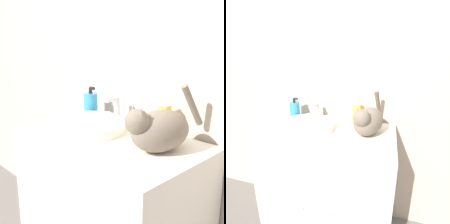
{
  "view_description": "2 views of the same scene",
  "coord_description": "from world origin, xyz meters",
  "views": [
    {
      "loc": [
        0.95,
        -0.64,
        1.34
      ],
      "look_at": [
        0.01,
        0.26,
        0.98
      ],
      "focal_mm": 50.0,
      "sensor_mm": 36.0,
      "label": 1
    },
    {
      "loc": [
        0.35,
        -0.72,
        1.32
      ],
      "look_at": [
        0.06,
        0.25,
        1.0
      ],
      "focal_mm": 28.0,
      "sensor_mm": 36.0,
      "label": 2
    }
  ],
  "objects": [
    {
      "name": "wall_back",
      "position": [
        0.0,
        0.56,
        1.25
      ],
      "size": [
        6.0,
        0.05,
        2.5
      ],
      "color": "#C6B29E",
      "rests_on": "ground_plane"
    },
    {
      "name": "vanity_cabinet",
      "position": [
        0.0,
        0.26,
        0.43
      ],
      "size": [
        0.83,
        0.53,
        0.86
      ],
      "color": "silver",
      "rests_on": "ground_plane"
    },
    {
      "name": "sink_basin",
      "position": [
        -0.16,
        0.26,
        0.88
      ],
      "size": [
        0.37,
        0.37,
        0.05
      ],
      "color": "white",
      "rests_on": "vanity_cabinet"
    },
    {
      "name": "faucet",
      "position": [
        -0.16,
        0.46,
        0.92
      ],
      "size": [
        0.19,
        0.1,
        0.13
      ],
      "color": "silver",
      "rests_on": "vanity_cabinet"
    },
    {
      "name": "cat",
      "position": [
        0.24,
        0.29,
        0.95
      ],
      "size": [
        0.23,
        0.38,
        0.26
      ],
      "rotation": [
        0.0,
        0.0,
        -1.83
      ],
      "color": "#7A6B5B",
      "rests_on": "vanity_cabinet"
    },
    {
      "name": "soap_bottle",
      "position": [
        -0.34,
        0.43,
        0.93
      ],
      "size": [
        0.08,
        0.08,
        0.17
      ],
      "color": "#338CCC",
      "rests_on": "vanity_cabinet"
    },
    {
      "name": "spray_bottle",
      "position": [
        0.14,
        0.46,
        0.95
      ],
      "size": [
        0.07,
        0.07,
        0.18
      ],
      "color": "#EADB4C",
      "rests_on": "vanity_cabinet"
    }
  ]
}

